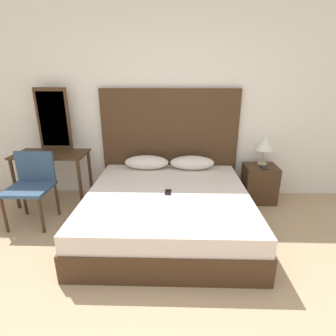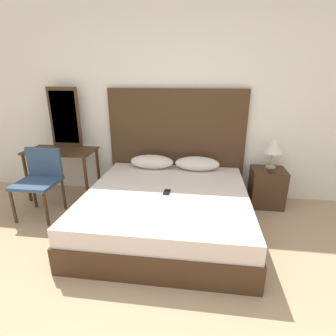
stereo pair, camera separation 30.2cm
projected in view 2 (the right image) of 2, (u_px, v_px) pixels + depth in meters
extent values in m
cube|color=white|center=(179.00, 104.00, 3.71)|extent=(10.00, 0.06, 2.70)
cube|color=#422B19|center=(167.00, 217.00, 3.12)|extent=(1.87, 1.91, 0.29)
cube|color=silver|center=(167.00, 199.00, 3.05)|extent=(1.83, 1.87, 0.19)
cube|color=#422B19|center=(176.00, 144.00, 3.83)|extent=(1.96, 0.05, 1.57)
ellipsoid|color=silver|center=(152.00, 162.00, 3.74)|extent=(0.62, 0.28, 0.19)
ellipsoid|color=silver|center=(197.00, 164.00, 3.66)|extent=(0.62, 0.28, 0.19)
cube|color=black|center=(167.00, 192.00, 2.98)|extent=(0.07, 0.15, 0.01)
cube|color=#422B19|center=(267.00, 187.00, 3.63)|extent=(0.44, 0.38, 0.53)
cylinder|color=tan|center=(270.00, 167.00, 3.61)|extent=(0.13, 0.13, 0.02)
cylinder|color=tan|center=(271.00, 160.00, 3.57)|extent=(0.02, 0.02, 0.19)
cone|color=silver|center=(273.00, 146.00, 3.51)|extent=(0.25, 0.25, 0.20)
cube|color=black|center=(271.00, 171.00, 3.45)|extent=(0.08, 0.16, 0.01)
cube|color=#422B19|center=(61.00, 151.00, 3.75)|extent=(0.97, 0.51, 0.02)
cylinder|color=#422B19|center=(27.00, 178.00, 3.72)|extent=(0.04, 0.04, 0.70)
cylinder|color=#422B19|center=(86.00, 182.00, 3.61)|extent=(0.04, 0.04, 0.70)
cylinder|color=#422B19|center=(44.00, 168.00, 4.13)|extent=(0.04, 0.04, 0.70)
cylinder|color=#422B19|center=(98.00, 171.00, 4.01)|extent=(0.04, 0.04, 0.70)
cube|color=#422B19|center=(65.00, 117.00, 3.82)|extent=(0.46, 0.03, 0.86)
cube|color=#B2BCC6|center=(64.00, 117.00, 3.81)|extent=(0.39, 0.01, 0.75)
cube|color=#334C6B|center=(37.00, 183.00, 3.28)|extent=(0.49, 0.48, 0.04)
cube|color=#334C6B|center=(44.00, 162.00, 3.41)|extent=(0.47, 0.04, 0.38)
cylinder|color=#422B19|center=(13.00, 207.00, 3.19)|extent=(0.04, 0.04, 0.44)
cylinder|color=#422B19|center=(46.00, 209.00, 3.13)|extent=(0.04, 0.04, 0.44)
cylinder|color=#422B19|center=(34.00, 193.00, 3.58)|extent=(0.04, 0.04, 0.44)
cylinder|color=#422B19|center=(64.00, 195.00, 3.52)|extent=(0.04, 0.04, 0.44)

